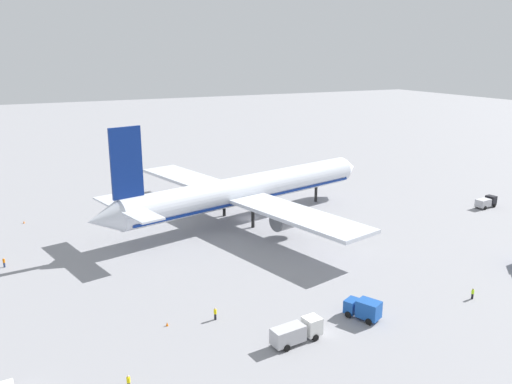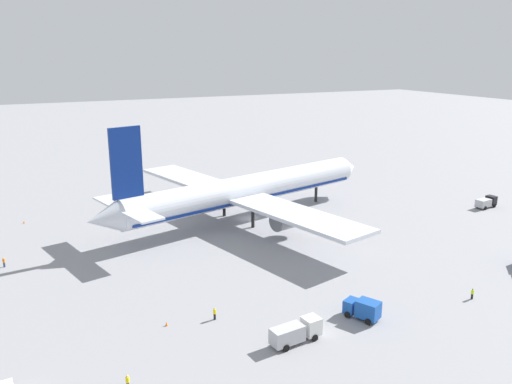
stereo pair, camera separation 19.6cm
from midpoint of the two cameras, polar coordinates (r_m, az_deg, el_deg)
name	(u,v)px [view 2 (the right image)]	position (r m, az deg, el deg)	size (l,w,h in m)	color
ground_plane	(249,219)	(113.76, -0.73, -2.94)	(600.00, 600.00, 0.00)	gray
airliner	(244,191)	(111.04, -1.25, 0.16)	(70.13, 67.78, 22.68)	silver
service_truck_0	(363,308)	(74.00, 11.77, -12.42)	(4.10, 5.32, 2.80)	#194CA5
service_truck_1	(296,332)	(67.44, 4.49, -15.05)	(7.12, 2.95, 2.73)	white
service_truck_3	(486,202)	(132.75, 24.00, -1.02)	(5.81, 3.05, 2.55)	black
ground_worker_0	(215,314)	(72.76, -4.49, -13.16)	(0.55, 0.55, 1.75)	black
ground_worker_1	(128,382)	(61.25, -13.82, -19.60)	(0.53, 0.53, 1.74)	navy
ground_worker_2	(472,294)	(84.31, 22.72, -10.27)	(0.46, 0.46, 1.66)	black
ground_worker_3	(4,262)	(98.43, -25.89, -6.95)	(0.56, 0.56, 1.71)	navy
traffic_cone_0	(167,324)	(72.35, -9.72, -14.09)	(0.36, 0.36, 0.55)	orange
traffic_cone_2	(24,222)	(121.21, -24.08, -3.02)	(0.36, 0.36, 0.55)	orange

